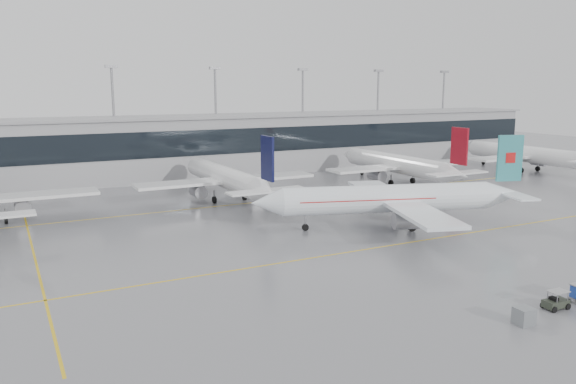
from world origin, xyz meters
TOP-DOWN VIEW (x-y plane):
  - ground at (0.00, 0.00)m, footprint 320.00×320.00m
  - taxi_line_main at (0.00, 0.00)m, footprint 120.00×0.25m
  - taxi_line_north at (0.00, 30.00)m, footprint 120.00×0.25m
  - taxi_line_cross at (-30.00, 15.00)m, footprint 0.25×60.00m
  - terminal at (0.00, 62.00)m, footprint 180.00×15.00m
  - terminal_glass at (0.00, 54.45)m, footprint 180.00×0.20m
  - terminal_roof at (0.00, 62.00)m, footprint 182.00×16.00m
  - light_masts at (0.00, 68.00)m, footprint 156.40×1.00m
  - air_canada_jet at (13.41, 6.90)m, footprint 36.86×30.28m
  - parked_jet_c at (-0.00, 33.69)m, footprint 29.64×36.96m
  - parked_jet_d at (35.00, 33.69)m, footprint 29.64×36.96m
  - parked_jet_e at (70.00, 33.69)m, footprint 29.64×36.96m
  - baggage_tug at (7.73, -21.65)m, footprint 3.20×1.43m
  - gse_unit at (2.75, -22.63)m, footprint 1.45×1.35m

SIDE VIEW (x-z plane):
  - ground at x=0.00m, z-range 0.00..0.00m
  - taxi_line_main at x=0.00m, z-range 0.00..0.01m
  - taxi_line_north at x=0.00m, z-range 0.00..0.01m
  - taxi_line_cross at x=-30.00m, z-range 0.00..0.01m
  - baggage_tug at x=7.73m, z-range -0.23..1.32m
  - gse_unit at x=2.75m, z-range 0.00..1.38m
  - parked_jet_c at x=0.00m, z-range -2.15..9.57m
  - parked_jet_d at x=35.00m, z-range -2.15..9.57m
  - parked_jet_e at x=70.00m, z-range -2.15..9.57m
  - air_canada_jet at x=13.41m, z-range -2.17..9.76m
  - terminal at x=0.00m, z-range 0.00..12.00m
  - terminal_glass at x=0.00m, z-range 5.00..10.00m
  - terminal_roof at x=0.00m, z-range 12.00..12.40m
  - light_masts at x=0.00m, z-range 2.04..24.64m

